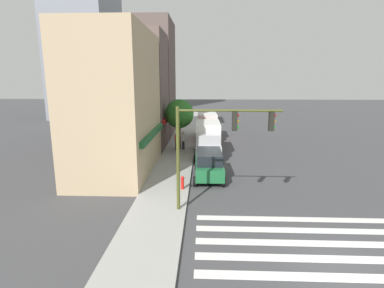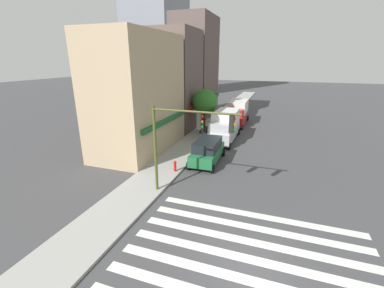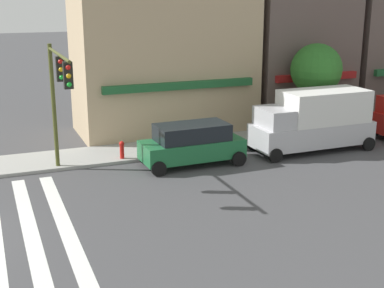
% 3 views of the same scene
% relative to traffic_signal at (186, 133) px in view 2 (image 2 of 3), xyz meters
% --- Properties ---
extents(ground_plane, '(200.00, 200.00, 0.00)m').
position_rel_traffic_signal_xyz_m(ground_plane, '(-4.68, -4.40, -4.11)').
color(ground_plane, '#424244').
extents(sidewalk_left, '(120.00, 3.00, 0.15)m').
position_rel_traffic_signal_xyz_m(sidewalk_left, '(-4.68, 3.10, -4.03)').
color(sidewalk_left, '#9E9E99').
rests_on(sidewalk_left, ground_plane).
extents(crosswalk_stripes, '(8.49, 10.80, 0.01)m').
position_rel_traffic_signal_xyz_m(crosswalk_stripes, '(-4.68, -4.40, -4.10)').
color(crosswalk_stripes, silver).
rests_on(crosswalk_stripes, ground_plane).
extents(storefront_row, '(24.72, 5.30, 13.94)m').
position_rel_traffic_signal_xyz_m(storefront_row, '(15.11, 7.10, 1.90)').
color(storefront_row, tan).
rests_on(storefront_row, ground_plane).
extents(traffic_signal, '(0.32, 5.26, 5.61)m').
position_rel_traffic_signal_xyz_m(traffic_signal, '(0.00, 0.00, 0.00)').
color(traffic_signal, '#474C1E').
rests_on(traffic_signal, ground_plane).
extents(suv_green, '(4.74, 2.12, 1.94)m').
position_rel_traffic_signal_xyz_m(suv_green, '(5.86, 0.30, -3.08)').
color(suv_green, '#1E6638').
rests_on(suv_green, ground_plane).
extents(box_truck_silver, '(6.22, 2.42, 3.04)m').
position_rel_traffic_signal_xyz_m(box_truck_silver, '(12.42, 0.30, -2.52)').
color(box_truck_silver, '#B7B7BC').
rests_on(box_truck_silver, ground_plane).
extents(box_truck_red, '(6.26, 2.42, 3.04)m').
position_rel_traffic_signal_xyz_m(box_truck_red, '(20.03, 0.30, -2.52)').
color(box_truck_red, '#B21E19').
rests_on(box_truck_red, ground_plane).
extents(pedestrian_red_jacket, '(0.32, 0.32, 1.77)m').
position_rel_traffic_signal_xyz_m(pedestrian_red_jacket, '(13.60, 3.35, -3.03)').
color(pedestrian_red_jacket, '#23232D').
rests_on(pedestrian_red_jacket, sidewalk_left).
extents(pedestrian_white_shirt, '(0.32, 0.32, 1.77)m').
position_rel_traffic_signal_xyz_m(pedestrian_white_shirt, '(13.97, 2.71, -3.03)').
color(pedestrian_white_shirt, '#23232D').
rests_on(pedestrian_white_shirt, sidewalk_left).
extents(fire_hydrant, '(0.24, 0.24, 0.84)m').
position_rel_traffic_signal_xyz_m(fire_hydrant, '(2.98, 2.00, -3.49)').
color(fire_hydrant, red).
rests_on(fire_hydrant, sidewalk_left).
extents(street_tree, '(2.83, 2.83, 4.92)m').
position_rel_traffic_signal_xyz_m(street_tree, '(14.32, 3.10, -0.46)').
color(street_tree, brown).
rests_on(street_tree, sidewalk_left).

